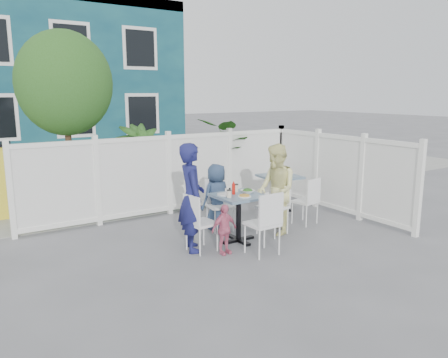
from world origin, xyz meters
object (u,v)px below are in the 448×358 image
main_table (239,205)px  chair_left (198,219)px  man (192,197)px  toddler (224,229)px  chair_back (218,200)px  chair_right (276,201)px  woman (276,189)px  chair_near (266,219)px  spare_table (280,184)px  boy (217,197)px

main_table → chair_left: chair_left is taller
man → toddler: size_ratio=2.17×
main_table → chair_back: bearing=84.4°
chair_back → chair_right: bearing=141.5°
woman → chair_near: bearing=-28.3°
main_table → spare_table: bearing=30.2°
chair_left → boy: bearing=127.6°
chair_back → man: 1.17m
chair_left → woman: woman is taller
chair_near → toddler: 0.65m
man → boy: size_ratio=1.42×
chair_right → woman: woman is taller
man → chair_left: bearing=-151.5°
chair_near → main_table: bearing=87.5°
main_table → woman: bearing=0.2°
woman → boy: woman is taller
boy → chair_near: bearing=80.2°
chair_back → woman: size_ratio=0.58×
spare_table → chair_right: 1.31m
man → woman: (1.62, -0.07, -0.06)m
boy → chair_right: bearing=127.1°
spare_table → chair_right: size_ratio=0.82×
main_table → chair_back: chair_back is taller
spare_table → man: (-2.52, -0.91, 0.24)m
spare_table → chair_back: chair_back is taller
chair_back → toddler: 1.25m
spare_table → boy: (-1.63, -0.20, -0.01)m
chair_right → man: (-1.63, 0.05, 0.27)m
man → boy: bearing=-36.1°
chair_right → toddler: (-1.31, -0.37, -0.19)m
chair_near → woman: woman is taller
chair_back → boy: size_ratio=0.77×
chair_back → man: (-0.91, -0.68, 0.31)m
spare_table → chair_back: size_ratio=0.89×
main_table → boy: 0.79m
boy → chair_left: bearing=37.7°
woman → toddler: 1.40m
woman → toddler: woman is taller
chair_back → spare_table: bearing=-165.1°
chair_left → boy: 1.21m
man → toddler: man is taller
spare_table → chair_back: bearing=-171.7°
boy → man: bearing=32.1°
chair_left → woman: bearing=85.6°
man → boy: man is taller
main_table → chair_right: (0.80, 0.02, -0.04)m
chair_right → spare_table: bearing=-56.8°
chair_back → woman: bearing=140.5°
main_table → chair_back: size_ratio=0.86×
main_table → chair_near: 0.75m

